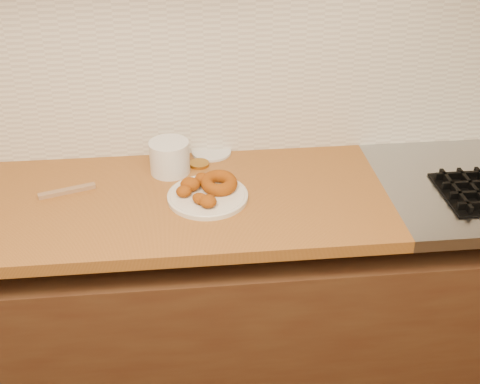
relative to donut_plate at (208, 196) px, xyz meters
name	(u,v)px	position (x,y,z in m)	size (l,w,h in m)	color
wall_back	(220,25)	(0.07, 0.33, 0.44)	(4.00, 0.02, 2.70)	tan
base_cabinet	(231,313)	(0.07, 0.02, -0.52)	(3.60, 0.60, 0.77)	#4B2F1A
butcher_block	(22,210)	(-0.58, 0.02, -0.03)	(2.30, 0.62, 0.04)	#975C2A
backsplash	(221,71)	(0.07, 0.32, 0.29)	(3.60, 0.02, 0.60)	silver
donut_plate	(208,196)	(0.00, 0.00, 0.00)	(0.25, 0.25, 0.01)	silver
ring_donut	(219,183)	(0.04, 0.03, 0.03)	(0.12, 0.12, 0.04)	#853900
fried_dough_chunks	(197,190)	(-0.03, 0.00, 0.03)	(0.13, 0.19, 0.05)	#853900
plastic_tub	(170,157)	(-0.12, 0.18, 0.05)	(0.13, 0.13, 0.11)	silver
tub_lid	(211,152)	(0.03, 0.30, 0.00)	(0.14, 0.14, 0.01)	silver
brass_jar_lid	(199,164)	(-0.02, 0.22, 0.00)	(0.07, 0.07, 0.01)	#A57428
wooden_utensil	(67,191)	(-0.44, 0.08, 0.00)	(0.18, 0.02, 0.01)	#8F6B4A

